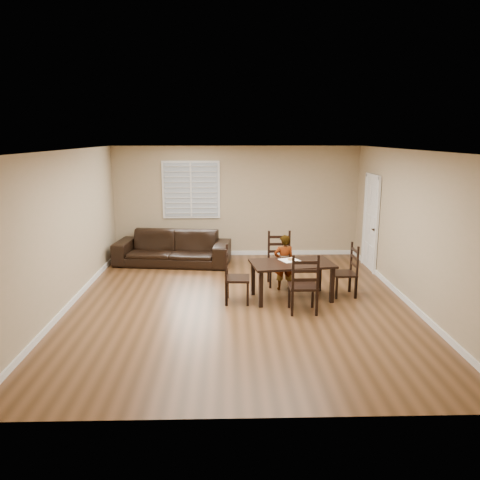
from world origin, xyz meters
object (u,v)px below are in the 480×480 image
Objects in this scene: chair_far at (304,287)px; sofa at (173,248)px; chair_right at (350,272)px; dining_table at (292,267)px; child at (284,262)px; chair_left at (230,277)px; donut at (290,259)px; chair_near at (279,260)px.

chair_far is 4.11m from sofa.
chair_far is at bearing -49.03° from chair_right.
chair_right reaches higher than sofa.
child is at bearing 90.00° from dining_table.
sofa is at bearing 29.62° from chair_left.
chair_right reaches higher than dining_table.
donut reaches higher than dining_table.
chair_right is at bearing -25.24° from sofa.
donut is at bearing 98.44° from child.
dining_table is 3.46m from sofa.
donut is (-0.11, 0.95, 0.24)m from chair_far.
chair_left is at bearing -164.27° from donut.
sofa is (-2.32, 1.50, -0.10)m from chair_near.
chair_left reaches higher than donut.
donut is at bearing -71.71° from chair_left.
child reaches higher than donut.
donut is at bearing -92.46° from chair_right.
chair_far is at bearing 94.75° from child.
donut is (1.11, 0.31, 0.25)m from chair_left.
chair_left is 1.04× the size of chair_right.
chair_near reaches higher than chair_right.
chair_far reaches higher than chair_right.
chair_near is 9.75× the size of donut.
chair_near is at bearing -82.63° from chair_far.
child is 0.40m from donut.
chair_right is at bearing -137.14° from chair_far.
dining_table is at bearing -82.77° from chair_far.
child is at bearing -82.22° from chair_far.
dining_table is at bearing -87.58° from donut.
chair_far is at bearing -44.29° from sofa.
chair_far is 9.53× the size of donut.
child is 3.05m from sofa.
chair_left reaches higher than chair_right.
donut is at bearing 83.66° from dining_table.
donut is (0.12, -0.78, 0.23)m from chair_near.
chair_left reaches higher than sofa.
chair_far is 0.40× the size of sofa.
donut is (-0.01, 0.17, 0.12)m from dining_table.
chair_far is 1.33m from child.
donut is at bearing -81.90° from chair_near.
chair_far is (0.23, -1.73, -0.01)m from chair_near.
dining_table is 0.80m from chair_far.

